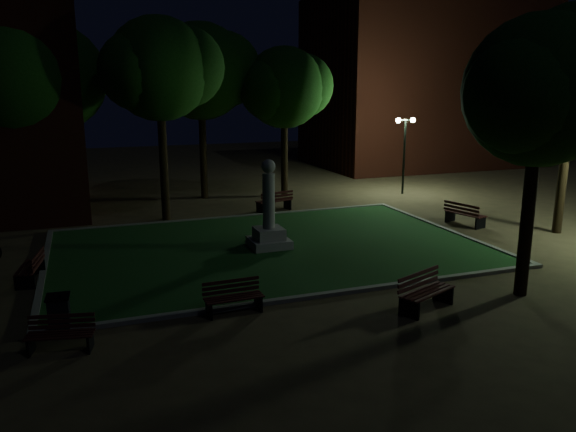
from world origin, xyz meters
name	(u,v)px	position (x,y,z in m)	size (l,w,h in m)	color
ground	(288,265)	(0.00, 0.00, 0.00)	(80.00, 80.00, 0.00)	brown
lawn	(269,248)	(0.00, 2.00, 0.04)	(15.00, 10.00, 0.08)	#1D4A1B
lawn_kerb	(269,247)	(0.00, 2.00, 0.06)	(15.40, 10.40, 0.12)	slate
monument	(269,223)	(0.00, 2.00, 0.96)	(1.40, 1.40, 3.20)	gray
building_far	(423,83)	(18.00, 20.00, 6.00)	(16.00, 10.00, 12.00)	#481A0F
tree_north_wl	(161,69)	(-2.77, 7.86, 6.48)	(5.34, 4.36, 8.67)	black
tree_north_er	(286,88)	(4.02, 11.26, 5.70)	(5.16, 4.21, 7.82)	black
tree_se	(543,91)	(5.39, -4.85, 5.66)	(4.94, 4.03, 7.69)	black
tree_nw	(18,79)	(-8.47, 10.13, 6.08)	(7.11, 5.80, 8.98)	black
tree_far_north	(203,71)	(-0.14, 12.17, 6.51)	(5.98, 4.88, 8.96)	black
lamppost_ne	(405,140)	(10.26, 9.66, 2.93)	(1.18, 0.28, 4.15)	black
bench_near_left	(233,298)	(-2.72, -3.30, 0.40)	(1.56, 0.59, 0.85)	black
bench_near_right	(425,292)	(2.12, -4.80, 0.46)	(1.88, 1.24, 0.98)	black
bench_west_near	(61,335)	(-6.90, -4.09, 0.38)	(1.53, 0.80, 0.80)	black
bench_left_side	(32,268)	(-7.85, 1.11, 0.42)	(0.79, 1.69, 0.89)	black
bench_right_side	(464,215)	(8.89, 2.49, 0.46)	(1.05, 1.89, 0.99)	black
bench_far_side	(275,202)	(2.22, 7.90, 0.45)	(1.84, 0.99, 0.96)	black
trash_bin	(59,313)	(-6.96, -2.99, 0.46)	(0.56, 0.56, 0.91)	black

